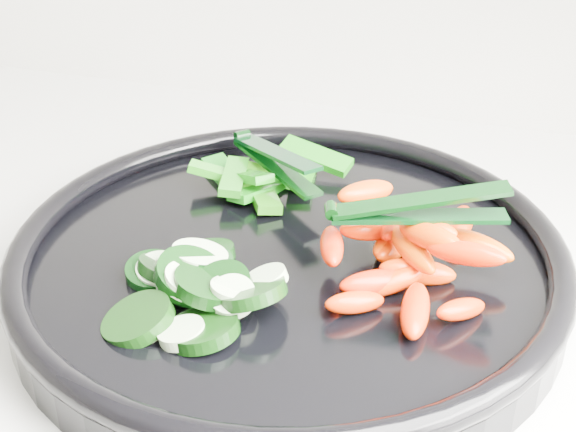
% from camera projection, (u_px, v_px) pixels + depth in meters
% --- Properties ---
extents(veggie_tray, '(0.38, 0.38, 0.04)m').
position_uv_depth(veggie_tray, '(288.00, 260.00, 0.54)').
color(veggie_tray, black).
rests_on(veggie_tray, counter).
extents(cucumber_pile, '(0.13, 0.13, 0.04)m').
position_uv_depth(cucumber_pile, '(194.00, 284.00, 0.50)').
color(cucumber_pile, black).
rests_on(cucumber_pile, veggie_tray).
extents(carrot_pile, '(0.13, 0.17, 0.05)m').
position_uv_depth(carrot_pile, '(409.00, 252.00, 0.51)').
color(carrot_pile, '#F52000').
rests_on(carrot_pile, veggie_tray).
extents(pepper_pile, '(0.12, 0.10, 0.03)m').
position_uv_depth(pepper_pile, '(263.00, 178.00, 0.62)').
color(pepper_pile, '#0C690A').
rests_on(pepper_pile, veggie_tray).
extents(tong_carrot, '(0.11, 0.05, 0.02)m').
position_uv_depth(tong_carrot, '(414.00, 208.00, 0.50)').
color(tong_carrot, black).
rests_on(tong_carrot, carrot_pile).
extents(tong_pepper, '(0.09, 0.09, 0.02)m').
position_uv_depth(tong_pepper, '(273.00, 158.00, 0.61)').
color(tong_pepper, black).
rests_on(tong_pepper, pepper_pile).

